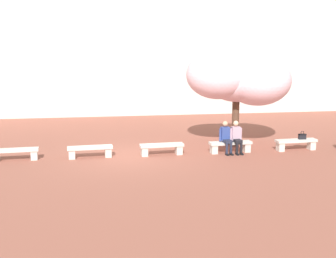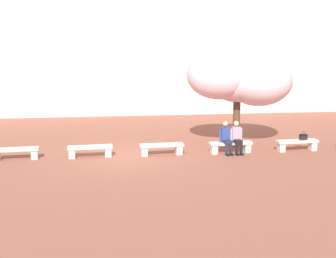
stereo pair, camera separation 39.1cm
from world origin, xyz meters
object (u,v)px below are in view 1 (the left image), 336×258
at_px(stone_bench_near_west, 15,153).
at_px(person_seated_right, 237,136).
at_px(stone_bench_far_east, 296,143).
at_px(person_seated_left, 226,136).
at_px(handbag, 302,136).
at_px(stone_bench_east_end, 230,145).
at_px(stone_bench_near_east, 162,148).
at_px(stone_bench_center, 90,150).
at_px(cherry_tree_main, 239,78).

distance_m(stone_bench_near_west, person_seated_right, 8.59).
xyz_separation_m(stone_bench_far_east, person_seated_right, (-2.56, -0.05, 0.40)).
distance_m(person_seated_left, handbag, 3.26).
xyz_separation_m(stone_bench_east_end, stone_bench_far_east, (2.78, 0.00, 0.00)).
distance_m(stone_bench_near_east, person_seated_left, 2.60).
relative_size(stone_bench_near_east, handbag, 5.14).
bearing_deg(stone_bench_center, cherry_tree_main, 9.96).
height_order(stone_bench_east_end, cherry_tree_main, cherry_tree_main).
height_order(stone_bench_near_east, person_seated_right, person_seated_right).
bearing_deg(stone_bench_far_east, stone_bench_center, 180.00).
height_order(stone_bench_near_west, cherry_tree_main, cherry_tree_main).
bearing_deg(person_seated_right, stone_bench_east_end, 166.85).
bearing_deg(stone_bench_far_east, cherry_tree_main, 153.18).
relative_size(stone_bench_far_east, person_seated_left, 1.35).
distance_m(stone_bench_far_east, cherry_tree_main, 3.53).
relative_size(stone_bench_near_west, handbag, 5.14).
height_order(stone_bench_near_east, handbag, handbag).
bearing_deg(stone_bench_east_end, handbag, 0.32).
bearing_deg(cherry_tree_main, person_seated_left, -126.36).
relative_size(stone_bench_near_east, stone_bench_far_east, 1.00).
height_order(stone_bench_center, person_seated_right, person_seated_right).
relative_size(stone_bench_center, stone_bench_near_east, 1.00).
bearing_deg(person_seated_right, stone_bench_center, 179.47).
relative_size(stone_bench_center, cherry_tree_main, 0.40).
relative_size(person_seated_left, handbag, 3.81).
bearing_deg(person_seated_left, stone_bench_near_east, 178.83).
bearing_deg(stone_bench_far_east, stone_bench_near_east, 180.00).
height_order(stone_bench_east_end, person_seated_left, person_seated_left).
xyz_separation_m(person_seated_left, cherry_tree_main, (0.84, 1.14, 2.18)).
distance_m(stone_bench_near_east, person_seated_right, 3.04).
bearing_deg(person_seated_left, stone_bench_east_end, 14.05).
xyz_separation_m(stone_bench_far_east, person_seated_left, (-2.99, -0.05, 0.40)).
bearing_deg(stone_bench_near_west, stone_bench_far_east, 0.00).
bearing_deg(stone_bench_far_east, handbag, 3.70).
bearing_deg(stone_bench_center, stone_bench_near_west, 180.00).
distance_m(stone_bench_near_west, person_seated_left, 8.15).
bearing_deg(person_seated_right, stone_bench_near_east, 178.99).
xyz_separation_m(person_seated_right, handbag, (2.82, 0.07, -0.12)).
relative_size(stone_bench_far_east, cherry_tree_main, 0.40).
bearing_deg(stone_bench_east_end, stone_bench_near_east, 180.00).
distance_m(handbag, cherry_tree_main, 3.50).
bearing_deg(handbag, cherry_tree_main, 156.08).
height_order(person_seated_left, person_seated_right, same).
height_order(stone_bench_east_end, person_seated_right, person_seated_right).
bearing_deg(stone_bench_far_east, person_seated_right, -178.81).
relative_size(stone_bench_far_east, handbag, 5.14).
relative_size(person_seated_right, cherry_tree_main, 0.29).
bearing_deg(cherry_tree_main, handbag, -23.92).
distance_m(stone_bench_east_end, person_seated_right, 0.46).
height_order(stone_bench_center, stone_bench_near_east, same).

